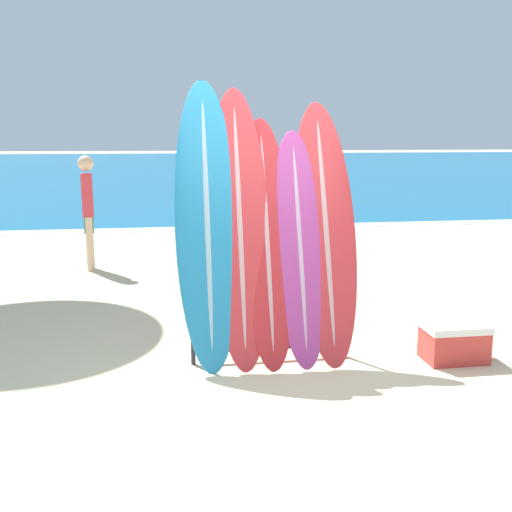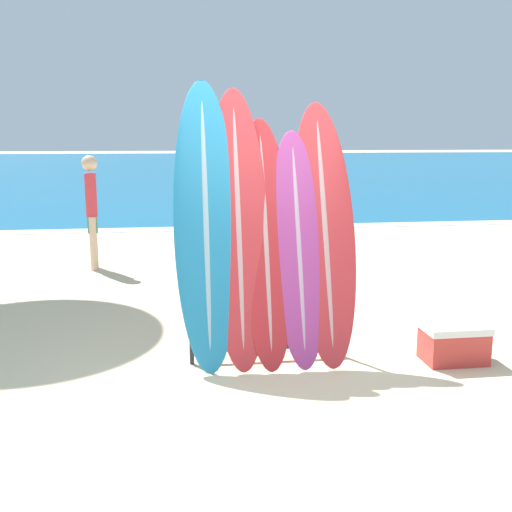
% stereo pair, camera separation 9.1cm
% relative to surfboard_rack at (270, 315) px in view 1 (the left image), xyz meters
% --- Properties ---
extents(ground_plane, '(160.00, 160.00, 0.00)m').
position_rel_surfboard_rack_xyz_m(ground_plane, '(0.13, -0.22, -0.43)').
color(ground_plane, beige).
extents(ocean_water, '(120.00, 60.00, 0.01)m').
position_rel_surfboard_rack_xyz_m(ocean_water, '(0.13, 37.25, -0.43)').
color(ocean_water, '#146693').
rests_on(ocean_water, ground_plane).
extents(surfboard_rack, '(1.42, 0.04, 0.79)m').
position_rel_surfboard_rack_xyz_m(surfboard_rack, '(0.00, 0.00, 0.00)').
color(surfboard_rack, '#28282D').
rests_on(surfboard_rack, ground_plane).
extents(surfboard_slot_0, '(0.57, 0.92, 2.52)m').
position_rel_surfboard_rack_xyz_m(surfboard_slot_0, '(-0.54, 0.13, 0.83)').
color(surfboard_slot_0, teal).
rests_on(surfboard_slot_0, ground_plane).
extents(surfboard_slot_1, '(0.54, 0.91, 2.45)m').
position_rel_surfboard_rack_xyz_m(surfboard_slot_1, '(-0.25, 0.12, 0.80)').
color(surfboard_slot_1, red).
rests_on(surfboard_slot_1, ground_plane).
extents(surfboard_slot_2, '(0.49, 0.88, 2.18)m').
position_rel_surfboard_rack_xyz_m(surfboard_slot_2, '(-0.01, 0.09, 0.66)').
color(surfboard_slot_2, red).
rests_on(surfboard_slot_2, ground_plane).
extents(surfboard_slot_3, '(0.48, 0.84, 2.07)m').
position_rel_surfboard_rack_xyz_m(surfboard_slot_3, '(0.28, 0.06, 0.61)').
color(surfboard_slot_3, '#B23D8E').
rests_on(surfboard_slot_3, ground_plane).
extents(surfboard_slot_4, '(0.56, 0.95, 2.33)m').
position_rel_surfboard_rack_xyz_m(surfboard_slot_4, '(0.53, 0.12, 0.74)').
color(surfboard_slot_4, red).
rests_on(surfboard_slot_4, ground_plane).
extents(person_near_water, '(0.24, 0.30, 1.81)m').
position_rel_surfboard_rack_xyz_m(person_near_water, '(0.35, 5.87, 0.56)').
color(person_near_water, tan).
rests_on(person_near_water, ground_plane).
extents(person_mid_beach, '(0.23, 0.29, 1.73)m').
position_rel_surfboard_rack_xyz_m(person_mid_beach, '(-2.04, 4.13, 0.51)').
color(person_mid_beach, beige).
rests_on(person_mid_beach, ground_plane).
extents(cooler_box, '(0.56, 0.37, 0.35)m').
position_rel_surfboard_rack_xyz_m(cooler_box, '(1.66, -0.26, -0.25)').
color(cooler_box, red).
rests_on(cooler_box, ground_plane).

